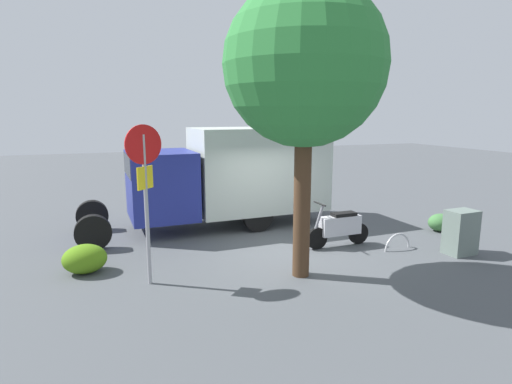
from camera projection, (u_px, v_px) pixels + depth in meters
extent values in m
plane|color=#4A4D52|center=(286.00, 250.00, 10.42)|extent=(60.00, 60.00, 0.00)
cylinder|color=black|center=(236.00, 203.00, 13.79)|extent=(0.91, 0.27, 0.90)
cylinder|color=black|center=(258.00, 216.00, 12.06)|extent=(0.91, 0.27, 0.90)
cylinder|color=black|center=(92.00, 216.00, 12.14)|extent=(0.91, 0.27, 0.90)
cylinder|color=black|center=(93.00, 232.00, 10.41)|extent=(0.91, 0.27, 0.90)
cube|color=beige|center=(258.00, 169.00, 12.83)|extent=(4.04, 2.29, 2.52)
cube|color=navy|center=(161.00, 185.00, 11.79)|extent=(1.85, 2.14, 1.90)
cube|color=black|center=(160.00, 164.00, 11.68)|extent=(1.87, 1.98, 0.60)
cylinder|color=black|center=(317.00, 238.00, 10.48)|extent=(0.56, 0.11, 0.56)
cylinder|color=black|center=(358.00, 233.00, 10.93)|extent=(0.56, 0.11, 0.56)
cube|color=silver|center=(340.00, 225.00, 10.67)|extent=(1.10, 0.33, 0.48)
cube|color=black|center=(344.00, 215.00, 10.66)|extent=(0.64, 0.29, 0.12)
cylinder|color=slate|center=(319.00, 217.00, 10.40)|extent=(0.28, 0.07, 0.69)
cylinder|color=black|center=(320.00, 204.00, 10.33)|extent=(0.05, 0.55, 0.04)
cylinder|color=#9E9EA3|center=(147.00, 211.00, 8.12)|extent=(0.08, 0.08, 3.00)
cylinder|color=red|center=(143.00, 145.00, 7.86)|extent=(0.71, 0.32, 0.76)
cube|color=yellow|center=(145.00, 178.00, 7.98)|extent=(0.33, 0.33, 0.44)
cylinder|color=#47301E|center=(302.00, 202.00, 8.54)|extent=(0.35, 0.35, 3.20)
sphere|color=#2C7C36|center=(305.00, 65.00, 8.03)|extent=(3.22, 3.22, 3.22)
cube|color=slate|center=(461.00, 232.00, 10.09)|extent=(0.73, 0.55, 1.09)
torus|color=#B7B7BC|center=(397.00, 249.00, 10.52)|extent=(0.85, 0.15, 0.85)
ellipsoid|color=#40753D|center=(440.00, 222.00, 12.13)|extent=(0.75, 0.62, 0.51)
ellipsoid|color=#508117|center=(85.00, 259.00, 8.91)|extent=(0.92, 0.76, 0.63)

